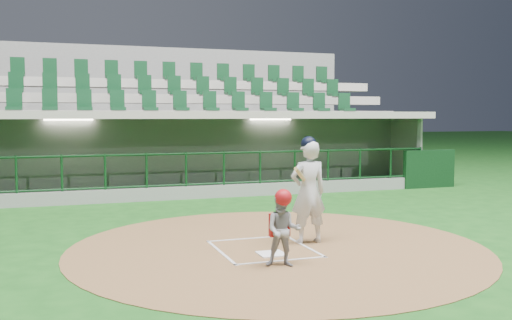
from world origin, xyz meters
The scene contains 8 objects.
ground centered at (0.00, 0.00, 0.00)m, with size 120.00×120.00×0.00m, color #144715.
dirt_circle centered at (0.30, -0.20, 0.01)m, with size 7.20×7.20×0.01m, color brown.
home_plate centered at (0.00, -0.70, 0.02)m, with size 0.43×0.43×0.02m, color white.
batter_box_chalk centered at (0.00, -0.30, 0.02)m, with size 1.55×1.80×0.01m.
dugout_structure centered at (0.06, 7.81, 0.96)m, with size 16.40×3.70×3.00m.
seating_deck centered at (0.00, 10.91, 1.42)m, with size 17.00×6.72×5.15m.
batter centered at (0.92, -0.10, 0.96)m, with size 0.87×0.86×1.91m.
catcher centered at (-0.10, -1.45, 0.59)m, with size 0.65×0.59×1.18m.
Camera 1 is at (-3.22, -9.30, 2.28)m, focal length 40.00 mm.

